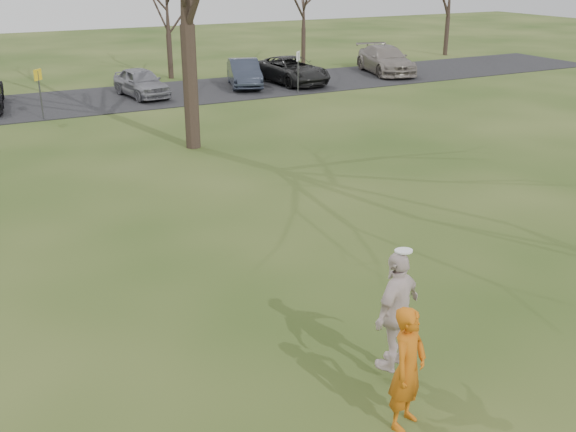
% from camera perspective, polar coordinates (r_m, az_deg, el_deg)
% --- Properties ---
extents(ground, '(120.00, 120.00, 0.00)m').
position_cam_1_polar(ground, '(10.80, 10.24, -14.33)').
color(ground, '#1E380F').
rests_on(ground, ground).
extents(parking_strip, '(62.00, 6.50, 0.04)m').
position_cam_1_polar(parking_strip, '(32.88, -17.51, 9.28)').
color(parking_strip, black).
rests_on(parking_strip, ground).
extents(player_defender, '(0.80, 0.70, 1.85)m').
position_cam_1_polar(player_defender, '(9.58, 10.22, -12.69)').
color(player_defender, '#BF5C0F').
rests_on(player_defender, ground).
extents(car_4, '(2.06, 4.14, 1.35)m').
position_cam_1_polar(car_4, '(33.25, -12.45, 11.10)').
color(car_4, gray).
rests_on(car_4, parking_strip).
extents(car_5, '(2.66, 4.44, 1.38)m').
position_cam_1_polar(car_5, '(35.25, -3.77, 12.11)').
color(car_5, '#272D3B').
rests_on(car_5, parking_strip).
extents(car_6, '(2.60, 5.10, 1.38)m').
position_cam_1_polar(car_6, '(36.15, 0.35, 12.37)').
color(car_6, black).
rests_on(car_6, parking_strip).
extents(car_7, '(3.35, 5.65, 1.53)m').
position_cam_1_polar(car_7, '(39.82, 8.35, 13.08)').
color(car_7, gray).
rests_on(car_7, parking_strip).
extents(catching_play, '(1.25, 0.91, 2.00)m').
position_cam_1_polar(catching_play, '(10.44, 9.30, -7.99)').
color(catching_play, beige).
rests_on(catching_play, ground).
extents(sign_yellow, '(0.35, 0.35, 2.08)m').
position_cam_1_polar(sign_yellow, '(29.41, -20.52, 10.48)').
color(sign_yellow, '#47474C').
rests_on(sign_yellow, ground).
extents(sign_white, '(0.35, 0.35, 2.08)m').
position_cam_1_polar(sign_white, '(33.12, 0.87, 12.83)').
color(sign_white, '#47474C').
rests_on(sign_white, ground).
extents(small_tree_row, '(55.00, 5.90, 8.50)m').
position_cam_1_polar(small_tree_row, '(38.27, -13.01, 17.11)').
color(small_tree_row, '#352821').
rests_on(small_tree_row, ground).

